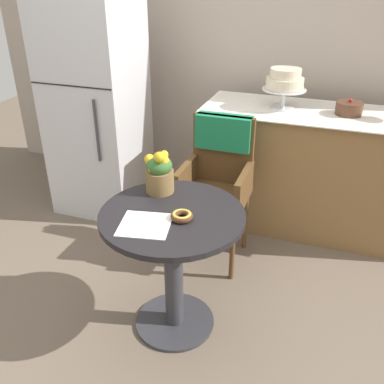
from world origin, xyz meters
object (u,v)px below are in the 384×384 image
tiered_cake_stand (285,82)px  flower_vase (159,172)px  cafe_table (173,249)px  round_layer_cake (349,108)px  donut_front (182,216)px  wicker_chair (219,167)px  refrigerator (97,104)px

tiered_cake_stand → flower_vase: bearing=-112.6°
cafe_table → round_layer_cake: round_layer_cake is taller
cafe_table → tiered_cake_stand: 1.46m
cafe_table → tiered_cake_stand: (0.32, 1.30, 0.58)m
donut_front → tiered_cake_stand: size_ratio=0.36×
wicker_chair → flower_vase: size_ratio=3.92×
flower_vase → round_layer_cake: round_layer_cake is taller
tiered_cake_stand → wicker_chair: bearing=-118.7°
tiered_cake_stand → refrigerator: 1.40m
cafe_table → donut_front: (0.06, -0.04, 0.23)m
donut_front → tiered_cake_stand: 1.40m
flower_vase → round_layer_cake: bearing=51.1°
donut_front → cafe_table: bearing=150.1°
cafe_table → wicker_chair: (0.02, 0.76, 0.13)m
cafe_table → donut_front: bearing=-29.9°
flower_vase → tiered_cake_stand: bearing=67.4°
cafe_table → refrigerator: size_ratio=0.42×
donut_front → refrigerator: bearing=134.4°
wicker_chair → refrigerator: size_ratio=0.56×
round_layer_cake → refrigerator: size_ratio=0.10×
flower_vase → tiered_cake_stand: tiered_cake_stand is taller
round_layer_cake → refrigerator: (-1.80, -0.21, -0.09)m
cafe_table → refrigerator: 1.56m
cafe_table → flower_vase: (-0.15, 0.19, 0.32)m
cafe_table → flower_vase: 0.40m
donut_front → refrigerator: (-1.11, 1.14, 0.11)m
wicker_chair → donut_front: 0.80m
cafe_table → flower_vase: flower_vase is taller
wicker_chair → tiered_cake_stand: 0.76m
flower_vase → refrigerator: bearing=134.9°
tiered_cake_stand → cafe_table: bearing=-103.6°
wicker_chair → round_layer_cake: round_layer_cake is taller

